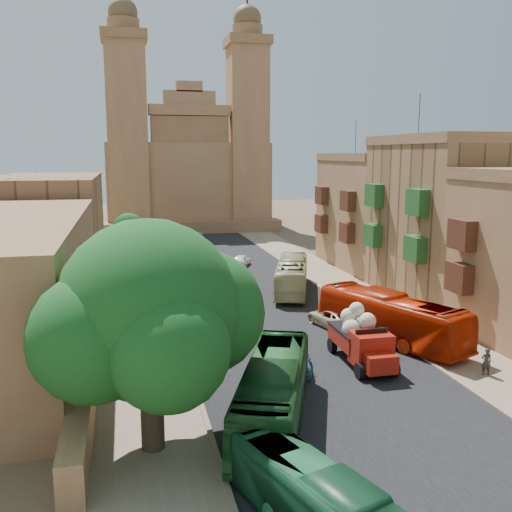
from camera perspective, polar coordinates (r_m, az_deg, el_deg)
name	(u,v)px	position (r m, az deg, el deg)	size (l,w,h in m)	color
ground	(404,470)	(24.55, 14.61, -20.03)	(260.00, 260.00, 0.00)	brown
road_surface	(246,292)	(51.21, -1.00, -3.63)	(14.00, 140.00, 0.01)	black
sidewalk_east	(345,287)	(53.92, 8.94, -3.05)	(5.00, 140.00, 0.01)	#816A54
sidewalk_west	(138,298)	(50.18, -11.71, -4.14)	(5.00, 140.00, 0.01)	#816A54
kerb_east	(320,287)	(53.04, 6.43, -3.15)	(0.25, 140.00, 0.12)	#816A54
kerb_west	(167,296)	(50.26, -8.85, -3.95)	(0.25, 140.00, 0.12)	#816A54
townhouse_c	(441,217)	(51.20, 17.98, 3.72)	(9.00, 14.00, 17.40)	#936742
townhouse_d	(372,210)	(63.63, 11.49, 4.50)	(9.00, 14.00, 15.90)	#8A603E
west_wall	(96,323)	(40.35, -15.69, -6.51)	(1.00, 40.00, 1.80)	#8A603E
west_building_mid	(50,224)	(63.55, -19.87, 3.04)	(10.00, 22.00, 10.00)	#936742
church	(186,170)	(97.85, -6.99, 8.51)	(28.00, 22.50, 36.30)	#8A603E
ficus_tree	(151,316)	(23.59, -10.44, -5.90)	(9.74, 8.96, 9.74)	#3A2C1D
street_tree_a	(135,319)	(31.91, -12.03, -6.16)	(3.27, 3.27, 5.03)	#3A2C1D
street_tree_b	(132,270)	(43.51, -12.34, -1.42)	(3.55, 3.55, 5.46)	#3A2C1D
street_tree_c	(130,250)	(55.40, -12.49, 0.57)	(3.13, 3.13, 4.81)	#3A2C1D
street_tree_d	(129,229)	(67.20, -12.62, 2.67)	(3.62, 3.62, 5.57)	#3A2C1D
red_truck	(362,338)	(34.37, 10.55, -8.11)	(2.43, 6.02, 3.50)	#A2190C
olive_pickup	(355,306)	(43.51, 9.87, -4.93)	(2.94, 5.25, 2.05)	#455821
bus_green_south	(324,508)	(19.75, 6.83, -23.74)	(2.05, 8.76, 2.44)	#1B5734
bus_green_north	(274,392)	(26.70, 1.77, -13.43)	(2.57, 10.99, 3.06)	#1C5122
bus_red_east	(391,318)	(38.76, 13.31, -6.03)	(2.67, 11.41, 3.18)	red
bus_cream_east	(292,276)	(50.98, 3.61, -1.98)	(2.53, 10.81, 3.01)	#C0BC83
car_blue_a	(296,359)	(33.21, 4.07, -10.21)	(1.57, 3.91, 1.33)	teal
car_white_a	(218,295)	(47.93, -3.84, -3.94)	(1.17, 3.36, 1.11)	white
car_cream	(333,318)	(41.41, 7.72, -6.17)	(2.12, 4.59, 1.27)	#C1B286
car_dkblue	(182,257)	(66.08, -7.46, -0.07)	(1.60, 3.94, 1.14)	#181953
car_white_b	(241,260)	(62.88, -1.50, -0.44)	(1.54, 3.82, 1.30)	white
car_blue_b	(197,237)	(81.23, -5.90, 1.91)	(1.34, 3.83, 1.26)	teal
pedestrian_a	(486,362)	(34.84, 22.04, -9.77)	(0.57, 0.37, 1.56)	#28272A
pedestrian_c	(382,313)	(42.22, 12.53, -5.61)	(1.07, 0.45, 1.83)	#35353E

